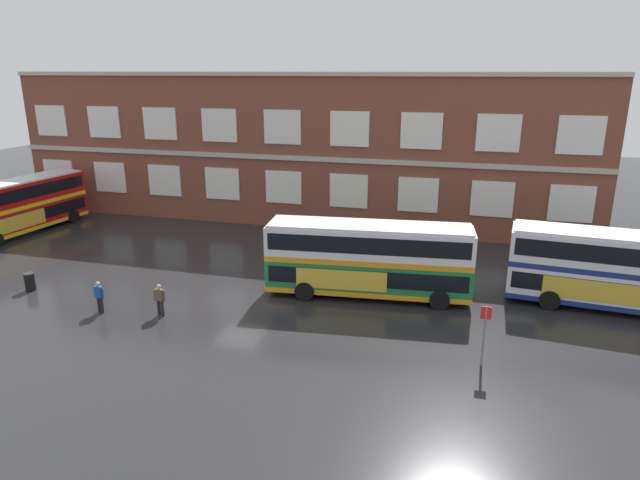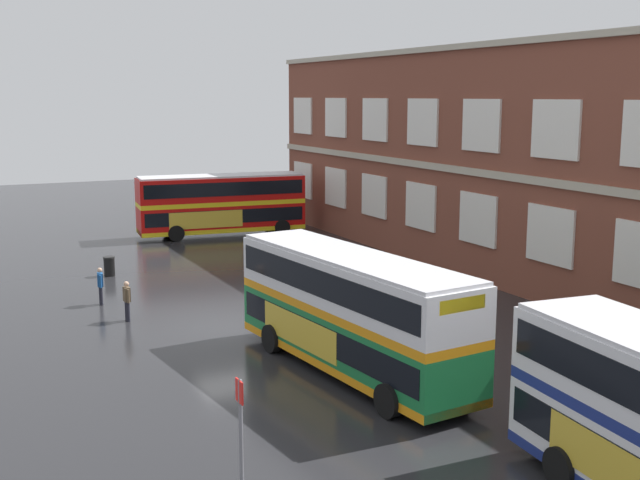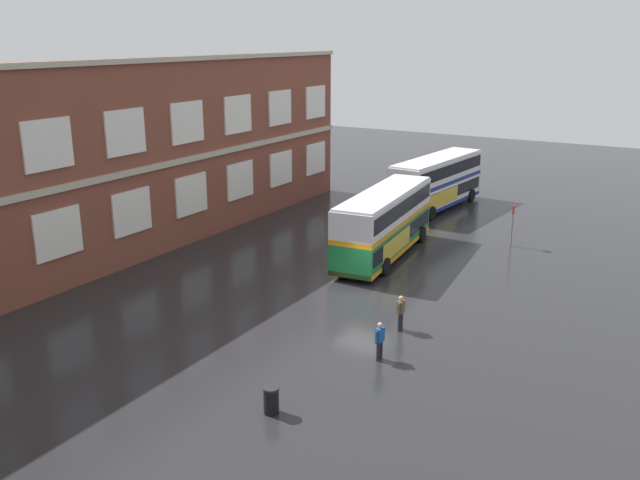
# 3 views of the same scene
# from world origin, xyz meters

# --- Properties ---
(ground_plane) EXTENTS (120.00, 120.00, 0.00)m
(ground_plane) POSITION_xyz_m (0.00, 2.00, 0.00)
(ground_plane) COLOR #232326
(brick_terminal_building) EXTENTS (46.72, 8.19, 11.84)m
(brick_terminal_building) POSITION_xyz_m (-2.13, 17.98, 5.77)
(brick_terminal_building) COLOR brown
(brick_terminal_building) RESTS_ON ground
(double_decker_near) EXTENTS (3.69, 11.20, 4.07)m
(double_decker_near) POSITION_xyz_m (-20.90, 7.00, 2.15)
(double_decker_near) COLOR red
(double_decker_near) RESTS_ON ground
(double_decker_middle) EXTENTS (11.20, 3.70, 4.07)m
(double_decker_middle) POSITION_xyz_m (6.84, 2.03, 2.15)
(double_decker_middle) COLOR #197038
(double_decker_middle) RESTS_ON ground
(waiting_passenger) EXTENTS (0.63, 0.25, 1.70)m
(waiting_passenger) POSITION_xyz_m (-2.76, -3.40, 0.93)
(waiting_passenger) COLOR black
(waiting_passenger) RESTS_ON ground
(second_passenger) EXTENTS (0.64, 0.29, 1.70)m
(second_passenger) POSITION_xyz_m (-5.95, -3.87, 0.93)
(second_passenger) COLOR black
(second_passenger) RESTS_ON ground
(bus_stand_flag) EXTENTS (0.44, 0.10, 2.70)m
(bus_stand_flag) POSITION_xyz_m (12.90, -4.17, 1.64)
(bus_stand_flag) COLOR slate
(bus_stand_flag) RESTS_ON ground
(station_litter_bin) EXTENTS (0.60, 0.60, 1.03)m
(station_litter_bin) POSITION_xyz_m (-11.70, -2.34, 0.52)
(station_litter_bin) COLOR black
(station_litter_bin) RESTS_ON ground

